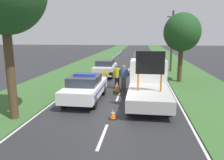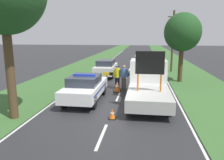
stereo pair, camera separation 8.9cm
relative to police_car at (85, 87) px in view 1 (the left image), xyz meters
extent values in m
plane|color=#28282B|center=(1.85, -1.38, -0.80)|extent=(160.00, 160.00, 0.00)
cube|color=silver|center=(1.85, -4.55, -0.80)|extent=(0.12, 2.25, 0.01)
cube|color=silver|center=(1.85, 1.23, -0.80)|extent=(0.12, 2.25, 0.01)
cube|color=silver|center=(1.85, 7.00, -0.80)|extent=(0.12, 2.25, 0.01)
cube|color=silver|center=(1.85, 12.78, -0.80)|extent=(0.12, 2.25, 0.01)
cube|color=silver|center=(1.85, 18.56, -0.80)|extent=(0.12, 2.25, 0.01)
cube|color=silver|center=(1.85, 24.33, -0.80)|extent=(0.12, 2.25, 0.01)
cube|color=silver|center=(1.85, 30.11, -0.80)|extent=(0.12, 2.25, 0.01)
cube|color=silver|center=(1.85, 35.88, -0.80)|extent=(0.12, 2.25, 0.01)
cube|color=silver|center=(1.85, 41.66, -0.80)|extent=(0.12, 2.25, 0.01)
cube|color=silver|center=(-1.75, 13.48, -0.80)|extent=(0.10, 61.42, 0.01)
cube|color=silver|center=(5.44, 13.48, -0.80)|extent=(0.10, 61.42, 0.01)
cube|color=#38602D|center=(-4.11, 18.62, -0.79)|extent=(4.53, 120.00, 0.03)
cube|color=#38602D|center=(7.81, 18.62, -0.79)|extent=(4.53, 120.00, 0.03)
cube|color=white|center=(0.00, 0.02, -0.10)|extent=(1.87, 4.64, 0.65)
cube|color=#282D38|center=(0.00, -0.12, 0.47)|extent=(1.65, 2.13, 0.51)
cylinder|color=black|center=(-0.82, 1.46, -0.43)|extent=(0.24, 0.75, 0.75)
cylinder|color=black|center=(0.82, 1.46, -0.43)|extent=(0.24, 0.75, 0.75)
cylinder|color=black|center=(-0.82, -1.42, -0.43)|extent=(0.24, 0.75, 0.75)
cylinder|color=black|center=(0.82, -1.42, -0.43)|extent=(0.24, 0.75, 0.75)
cube|color=#1E38C6|center=(0.00, -0.12, 0.78)|extent=(1.31, 0.24, 0.10)
cube|color=#193399|center=(0.00, 0.02, -0.07)|extent=(1.88, 3.80, 0.10)
cube|color=black|center=(0.00, 2.38, -0.17)|extent=(1.03, 0.08, 0.39)
cube|color=white|center=(3.69, 1.72, 0.54)|extent=(2.22, 1.96, 1.93)
cube|color=#232833|center=(3.69, 2.68, 0.89)|extent=(1.89, 0.04, 0.85)
cube|color=#B2B2AD|center=(3.69, -1.11, -0.12)|extent=(2.22, 3.71, 0.60)
cylinder|color=#D16619|center=(3.11, -1.11, 0.63)|extent=(0.09, 0.09, 0.90)
cylinder|color=#D16619|center=(4.28, -1.11, 0.63)|extent=(0.09, 0.09, 0.90)
cube|color=black|center=(3.69, -1.11, 1.66)|extent=(1.46, 0.12, 1.16)
cylinder|color=black|center=(2.70, 1.72, -0.42)|extent=(0.24, 0.76, 0.76)
cylinder|color=black|center=(4.68, 1.72, -0.42)|extent=(0.24, 0.76, 0.76)
cylinder|color=black|center=(2.70, -1.85, -0.42)|extent=(0.24, 0.76, 0.76)
cylinder|color=black|center=(4.68, -1.85, -0.42)|extent=(0.24, 0.76, 0.76)
cylinder|color=black|center=(0.64, 3.89, -0.38)|extent=(0.07, 0.07, 0.85)
cylinder|color=black|center=(3.12, 3.89, -0.38)|extent=(0.07, 0.07, 0.85)
cube|color=yellow|center=(0.59, 3.89, 0.16)|extent=(0.52, 0.08, 0.24)
cube|color=black|center=(1.11, 3.89, 0.16)|extent=(0.52, 0.08, 0.24)
cube|color=yellow|center=(1.63, 3.89, 0.16)|extent=(0.52, 0.08, 0.24)
cube|color=black|center=(2.14, 3.89, 0.16)|extent=(0.52, 0.08, 0.24)
cube|color=yellow|center=(2.66, 3.89, 0.16)|extent=(0.52, 0.08, 0.24)
cube|color=black|center=(3.17, 3.89, 0.16)|extent=(0.52, 0.08, 0.24)
cylinder|color=#191E38|center=(1.45, 3.18, -0.38)|extent=(0.16, 0.16, 0.85)
cylinder|color=#191E38|center=(1.62, 3.18, -0.38)|extent=(0.16, 0.16, 0.85)
cylinder|color=yellow|center=(1.54, 3.18, 0.37)|extent=(0.39, 0.39, 0.64)
cylinder|color=yellow|center=(1.29, 3.18, 0.33)|extent=(0.13, 0.13, 0.54)
cylinder|color=yellow|center=(1.78, 3.18, 0.33)|extent=(0.13, 0.13, 0.54)
sphere|color=beige|center=(1.54, 3.18, 0.80)|extent=(0.22, 0.22, 0.22)
cylinder|color=#141933|center=(1.54, 3.18, 0.86)|extent=(0.25, 0.25, 0.05)
cylinder|color=brown|center=(1.94, 3.03, -0.36)|extent=(0.16, 0.16, 0.88)
cylinder|color=brown|center=(2.12, 3.03, -0.36)|extent=(0.16, 0.16, 0.88)
cylinder|color=#4C6B9E|center=(2.03, 3.03, 0.41)|extent=(0.40, 0.40, 0.66)
cylinder|color=#4C6B9E|center=(1.78, 3.03, 0.37)|extent=(0.13, 0.13, 0.56)
cylinder|color=#4C6B9E|center=(2.28, 3.03, 0.37)|extent=(0.13, 0.13, 0.56)
sphere|color=#A57A5B|center=(2.03, 3.03, 0.85)|extent=(0.23, 0.23, 0.23)
cube|color=black|center=(0.41, 2.61, -0.79)|extent=(0.40, 0.40, 0.03)
cone|color=orange|center=(0.41, 2.61, -0.51)|extent=(0.34, 0.34, 0.52)
cylinder|color=white|center=(0.41, 2.61, -0.49)|extent=(0.19, 0.19, 0.07)
cube|color=black|center=(1.63, 2.38, -0.79)|extent=(0.51, 0.51, 0.03)
cone|color=orange|center=(1.63, 2.38, -0.44)|extent=(0.44, 0.44, 0.68)
cylinder|color=white|center=(1.63, 2.38, -0.40)|extent=(0.25, 0.25, 0.09)
cube|color=black|center=(1.99, -2.70, -0.79)|extent=(0.34, 0.34, 0.03)
cone|color=orange|center=(1.99, -2.70, -0.55)|extent=(0.29, 0.29, 0.45)
cylinder|color=white|center=(1.99, -2.70, -0.53)|extent=(0.16, 0.16, 0.06)
cube|color=silver|center=(-0.14, 8.09, -0.10)|extent=(1.73, 4.38, 0.73)
cube|color=#282D38|center=(-0.14, 7.96, 0.51)|extent=(1.52, 2.01, 0.50)
cylinder|color=black|center=(-0.88, 9.45, -0.47)|extent=(0.24, 0.67, 0.67)
cylinder|color=black|center=(0.61, 9.45, -0.47)|extent=(0.24, 0.67, 0.67)
cylinder|color=black|center=(-0.88, 6.73, -0.47)|extent=(0.24, 0.67, 0.67)
cylinder|color=black|center=(0.61, 6.73, -0.47)|extent=(0.24, 0.67, 0.67)
cube|color=slate|center=(3.60, 14.67, -0.11)|extent=(1.81, 4.41, 0.68)
cube|color=#282D38|center=(3.60, 14.54, 0.51)|extent=(1.59, 2.03, 0.56)
cylinder|color=black|center=(2.82, 16.04, -0.45)|extent=(0.24, 0.70, 0.70)
cylinder|color=black|center=(4.39, 16.04, -0.45)|extent=(0.24, 0.70, 0.70)
cylinder|color=black|center=(2.82, 13.31, -0.45)|extent=(0.24, 0.70, 0.70)
cylinder|color=black|center=(4.39, 13.31, -0.45)|extent=(0.24, 0.70, 0.70)
cube|color=black|center=(3.48, 20.02, -0.10)|extent=(1.73, 4.06, 0.71)
cube|color=#282D38|center=(3.48, 19.90, 0.52)|extent=(1.52, 1.87, 0.52)
cylinder|color=black|center=(2.73, 21.28, -0.45)|extent=(0.24, 0.70, 0.70)
cylinder|color=black|center=(4.23, 21.28, -0.45)|extent=(0.24, 0.70, 0.70)
cylinder|color=black|center=(2.73, 18.76, -0.45)|extent=(0.24, 0.70, 0.70)
cylinder|color=black|center=(4.23, 18.76, -0.45)|extent=(0.24, 0.70, 0.70)
cylinder|color=#4C3823|center=(-2.56, -3.28, 1.38)|extent=(0.39, 0.39, 4.37)
cylinder|color=#4C3823|center=(6.44, 6.37, 0.69)|extent=(0.37, 0.37, 2.99)
ellipsoid|color=#1E471E|center=(6.44, 6.37, 3.29)|extent=(2.95, 2.95, 3.09)
cylinder|color=#473828|center=(6.37, 11.65, 2.38)|extent=(0.20, 0.20, 6.36)
cube|color=#473828|center=(6.37, 11.65, 4.92)|extent=(1.20, 0.10, 0.10)
camera|label=1|loc=(3.25, -12.23, 3.00)|focal=35.00mm
camera|label=2|loc=(3.34, -12.22, 3.00)|focal=35.00mm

